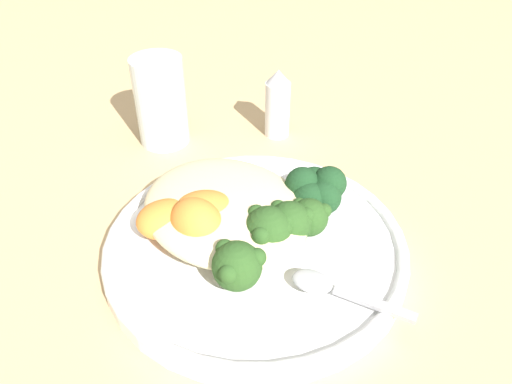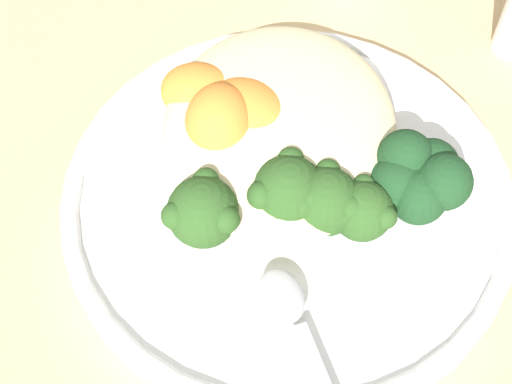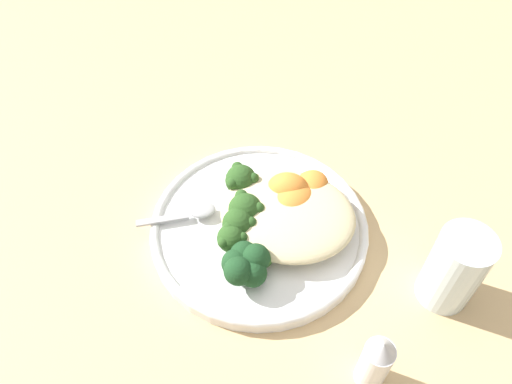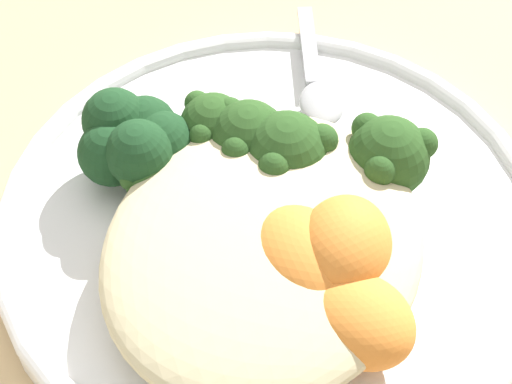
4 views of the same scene
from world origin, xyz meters
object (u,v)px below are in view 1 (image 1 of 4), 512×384
at_px(sweet_potato_chunk_1, 217,223).
at_px(water_glass, 161,101).
at_px(quinoa_mound, 225,208).
at_px(plate, 253,247).
at_px(broccoli_stalk_1, 263,228).
at_px(broccoli_stalk_0, 236,261).
at_px(broccoli_stalk_2, 282,222).
at_px(kale_tuft, 316,190).
at_px(broccoli_stalk_3, 288,217).
at_px(broccoli_stalk_4, 275,199).
at_px(spoon, 329,285).
at_px(sweet_potato_chunk_0, 197,223).
at_px(sweet_potato_chunk_3, 206,213).
at_px(salt_shaker, 278,104).
at_px(sweet_potato_chunk_2, 167,219).

xyz_separation_m(sweet_potato_chunk_1, water_glass, (-0.21, 0.07, 0.02)).
bearing_deg(quinoa_mound, plate, 8.56).
relative_size(quinoa_mound, broccoli_stalk_1, 1.85).
distance_m(broccoli_stalk_0, broccoli_stalk_2, 0.06).
distance_m(broccoli_stalk_0, kale_tuft, 0.12).
bearing_deg(kale_tuft, quinoa_mound, -113.02).
height_order(broccoli_stalk_3, broccoli_stalk_4, broccoli_stalk_3).
bearing_deg(broccoli_stalk_2, spoon, -35.29).
relative_size(plate, broccoli_stalk_0, 2.86).
xyz_separation_m(broccoli_stalk_1, broccoli_stalk_3, (-0.00, 0.03, -0.01)).
bearing_deg(broccoli_stalk_3, spoon, -56.50).
height_order(broccoli_stalk_0, sweet_potato_chunk_0, sweet_potato_chunk_0).
distance_m(sweet_potato_chunk_3, kale_tuft, 0.11).
relative_size(sweet_potato_chunk_0, salt_shaker, 0.62).
height_order(quinoa_mound, broccoli_stalk_2, broccoli_stalk_2).
height_order(water_glass, salt_shaker, water_glass).
height_order(broccoli_stalk_1, sweet_potato_chunk_2, broccoli_stalk_1).
relative_size(sweet_potato_chunk_0, kale_tuft, 0.91).
bearing_deg(broccoli_stalk_3, sweet_potato_chunk_3, -170.27).
xyz_separation_m(broccoli_stalk_1, sweet_potato_chunk_1, (-0.04, -0.03, -0.00)).
distance_m(quinoa_mound, salt_shaker, 0.21).
xyz_separation_m(broccoli_stalk_0, sweet_potato_chunk_3, (-0.07, 0.02, -0.00)).
bearing_deg(quinoa_mound, salt_shaker, 125.57).
relative_size(broccoli_stalk_0, water_glass, 0.90).
relative_size(plate, spoon, 2.82).
xyz_separation_m(quinoa_mound, broccoli_stalk_4, (0.01, 0.05, -0.00)).
bearing_deg(broccoli_stalk_2, broccoli_stalk_0, -104.57).
height_order(sweet_potato_chunk_0, kale_tuft, sweet_potato_chunk_0).
distance_m(sweet_potato_chunk_0, sweet_potato_chunk_1, 0.02).
bearing_deg(broccoli_stalk_1, quinoa_mound, -177.00).
bearing_deg(sweet_potato_chunk_3, sweet_potato_chunk_1, 4.99).
height_order(broccoli_stalk_2, broccoli_stalk_3, broccoli_stalk_2).
height_order(broccoli_stalk_2, salt_shaker, salt_shaker).
relative_size(sweet_potato_chunk_3, water_glass, 0.58).
xyz_separation_m(quinoa_mound, spoon, (0.12, 0.02, -0.01)).
bearing_deg(sweet_potato_chunk_1, salt_shaker, 125.43).
xyz_separation_m(sweet_potato_chunk_1, kale_tuft, (0.02, 0.10, 0.00)).
bearing_deg(sweet_potato_chunk_1, broccoli_stalk_2, 49.84).
relative_size(sweet_potato_chunk_1, water_glass, 0.53).
bearing_deg(sweet_potato_chunk_2, sweet_potato_chunk_1, 44.56).
xyz_separation_m(quinoa_mound, salt_shaker, (-0.12, 0.17, 0.01)).
height_order(broccoli_stalk_1, sweet_potato_chunk_3, broccoli_stalk_1).
relative_size(broccoli_stalk_3, spoon, 1.00).
distance_m(plate, sweet_potato_chunk_2, 0.08).
bearing_deg(sweet_potato_chunk_1, sweet_potato_chunk_2, -135.44).
bearing_deg(sweet_potato_chunk_3, broccoli_stalk_0, -13.16).
distance_m(sweet_potato_chunk_3, salt_shaker, 0.22).
xyz_separation_m(plate, broccoli_stalk_4, (-0.02, 0.04, 0.02)).
bearing_deg(broccoli_stalk_3, broccoli_stalk_4, 120.61).
bearing_deg(spoon, sweet_potato_chunk_2, -178.74).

